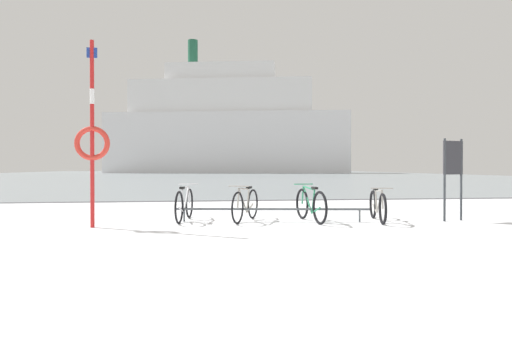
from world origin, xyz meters
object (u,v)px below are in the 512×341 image
at_px(bicycle_0, 185,204).
at_px(bicycle_1, 246,205).
at_px(bicycle_2, 310,205).
at_px(ferry_ship, 226,128).
at_px(rescue_post, 92,138).
at_px(info_sign, 453,166).
at_px(bicycle_3, 378,206).

relative_size(bicycle_0, bicycle_1, 1.10).
bearing_deg(bicycle_2, ferry_ship, 88.48).
bearing_deg(bicycle_2, rescue_post, -175.50).
xyz_separation_m(bicycle_1, info_sign, (4.61, -0.51, 0.87)).
height_order(bicycle_1, bicycle_2, bicycle_2).
xyz_separation_m(bicycle_0, ferry_ship, (4.77, 75.01, 8.46)).
bearing_deg(bicycle_0, ferry_ship, 86.36).
distance_m(bicycle_1, ferry_ship, 75.78).
xyz_separation_m(info_sign, ferry_ship, (-1.19, 75.74, 7.60)).
distance_m(bicycle_0, info_sign, 6.06).
relative_size(info_sign, rescue_post, 0.49).
distance_m(bicycle_0, bicycle_3, 4.29).
height_order(bicycle_1, rescue_post, rescue_post).
relative_size(bicycle_2, rescue_post, 0.46).
bearing_deg(bicycle_3, rescue_post, -177.85).
xyz_separation_m(bicycle_2, bicycle_3, (1.49, -0.13, -0.02)).
relative_size(bicycle_2, bicycle_3, 0.98).
relative_size(bicycle_3, ferry_ship, 0.04).
bearing_deg(info_sign, bicycle_0, 173.06).
distance_m(bicycle_1, info_sign, 4.72).
bearing_deg(rescue_post, info_sign, 0.80).
bearing_deg(ferry_ship, bicycle_1, -92.60).
height_order(bicycle_0, ferry_ship, ferry_ship).
height_order(rescue_post, ferry_ship, ferry_ship).
height_order(bicycle_1, bicycle_3, bicycle_1).
relative_size(bicycle_1, ferry_ship, 0.03).
bearing_deg(rescue_post, bicycle_0, 25.14).
height_order(bicycle_0, bicycle_3, bicycle_0).
xyz_separation_m(bicycle_2, info_sign, (3.20, -0.25, 0.87)).
bearing_deg(bicycle_2, bicycle_0, 170.22).
height_order(bicycle_2, info_sign, info_sign).
xyz_separation_m(bicycle_0, bicycle_1, (1.35, -0.21, -0.00)).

